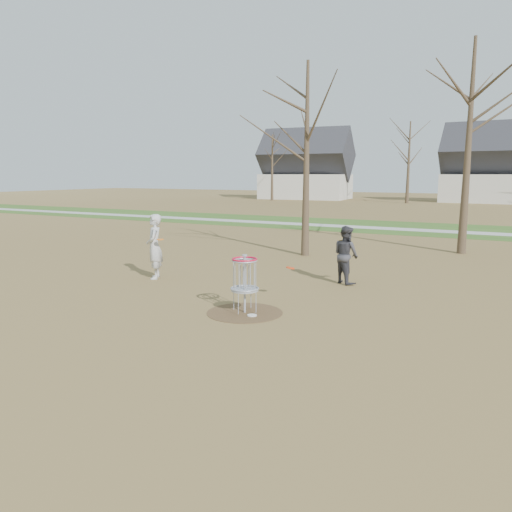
{
  "coord_description": "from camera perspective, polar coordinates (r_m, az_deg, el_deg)",
  "views": [
    {
      "loc": [
        5.59,
        -9.91,
        3.23
      ],
      "look_at": [
        -0.5,
        1.5,
        1.1
      ],
      "focal_mm": 35.0,
      "sensor_mm": 36.0,
      "label": 1
    }
  ],
  "objects": [
    {
      "name": "disc_grounded",
      "position": [
        11.55,
        -0.46,
        -6.79
      ],
      "size": [
        0.22,
        0.22,
        0.02
      ],
      "primitive_type": "cylinder",
      "color": "white",
      "rests_on": "dirt_circle"
    },
    {
      "name": "player_throwing",
      "position": [
        15.04,
        10.25,
        0.15
      ],
      "size": [
        1.06,
        1.01,
        1.73
      ],
      "primitive_type": "imported",
      "rotation": [
        0.0,
        0.0,
        2.54
      ],
      "color": "#37363C",
      "rests_on": "ground"
    },
    {
      "name": "bare_trees",
      "position": [
        45.91,
        23.78,
        11.21
      ],
      "size": [
        52.62,
        44.98,
        9.0
      ],
      "color": "#382B1E",
      "rests_on": "ground"
    },
    {
      "name": "dirt_circle",
      "position": [
        11.83,
        -1.29,
        -6.47
      ],
      "size": [
        1.8,
        1.8,
        0.01
      ],
      "primitive_type": "cylinder",
      "color": "#47331E",
      "rests_on": "ground"
    },
    {
      "name": "discs_in_play",
      "position": [
        13.91,
        -3.81,
        0.33
      ],
      "size": [
        4.71,
        0.57,
        0.47
      ],
      "color": "#F3380C",
      "rests_on": "ground"
    },
    {
      "name": "ground",
      "position": [
        11.83,
        -1.29,
        -6.5
      ],
      "size": [
        160.0,
        160.0,
        0.0
      ],
      "primitive_type": "plane",
      "color": "brown",
      "rests_on": "ground"
    },
    {
      "name": "houses_row",
      "position": [
        62.48,
        27.26,
        8.59
      ],
      "size": [
        56.51,
        10.01,
        7.26
      ],
      "color": "silver",
      "rests_on": "ground"
    },
    {
      "name": "player_standing",
      "position": [
        15.77,
        -11.52,
        1.06
      ],
      "size": [
        0.81,
        0.88,
        2.01
      ],
      "primitive_type": "imported",
      "rotation": [
        0.0,
        0.0,
        -0.98
      ],
      "color": "silver",
      "rests_on": "ground"
    },
    {
      "name": "green_band",
      "position": [
        31.58,
        17.77,
        3.03
      ],
      "size": [
        160.0,
        8.0,
        0.01
      ],
      "primitive_type": "cube",
      "color": "#2D5119",
      "rests_on": "ground"
    },
    {
      "name": "disc_golf_basket",
      "position": [
        11.61,
        -1.31,
        -2.15
      ],
      "size": [
        0.64,
        0.64,
        1.35
      ],
      "color": "#9EA3AD",
      "rests_on": "ground"
    },
    {
      "name": "footpath",
      "position": [
        30.6,
        17.43,
        2.88
      ],
      "size": [
        160.0,
        1.5,
        0.01
      ],
      "primitive_type": "cube",
      "color": "#9E9E99",
      "rests_on": "green_band"
    }
  ]
}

